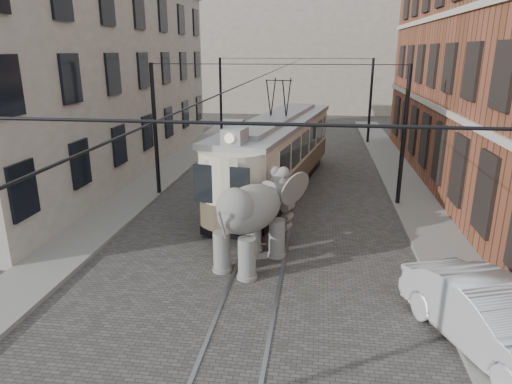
# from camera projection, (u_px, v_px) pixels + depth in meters

# --- Properties ---
(ground) EXTENTS (120.00, 120.00, 0.00)m
(ground) POSITION_uv_depth(u_px,v_px,m) (262.00, 258.00, 15.01)
(ground) COLOR #484442
(tram_rails) EXTENTS (1.54, 80.00, 0.02)m
(tram_rails) POSITION_uv_depth(u_px,v_px,m) (262.00, 257.00, 15.01)
(tram_rails) COLOR slate
(tram_rails) RESTS_ON ground
(sidewalk_right) EXTENTS (2.00, 60.00, 0.15)m
(sidewalk_right) POSITION_uv_depth(u_px,v_px,m) (454.00, 267.00, 14.20)
(sidewalk_right) COLOR slate
(sidewalk_right) RESTS_ON ground
(sidewalk_left) EXTENTS (2.00, 60.00, 0.15)m
(sidewalk_left) POSITION_uv_depth(u_px,v_px,m) (76.00, 244.00, 15.84)
(sidewalk_left) COLOR slate
(sidewalk_left) RESTS_ON ground
(stucco_building) EXTENTS (7.00, 24.00, 10.00)m
(stucco_building) POSITION_uv_depth(u_px,v_px,m) (82.00, 80.00, 24.43)
(stucco_building) COLOR gray
(stucco_building) RESTS_ON ground
(distant_block) EXTENTS (28.00, 10.00, 14.00)m
(distant_block) POSITION_uv_depth(u_px,v_px,m) (307.00, 45.00, 50.77)
(distant_block) COLOR gray
(distant_block) RESTS_ON ground
(catenary) EXTENTS (11.00, 30.20, 6.00)m
(catenary) POSITION_uv_depth(u_px,v_px,m) (273.00, 139.00, 18.88)
(catenary) COLOR black
(catenary) RESTS_ON ground
(tram) EXTENTS (4.93, 13.49, 5.25)m
(tram) POSITION_uv_depth(u_px,v_px,m) (278.00, 136.00, 21.53)
(tram) COLOR beige
(tram) RESTS_ON ground
(elephant) EXTENTS (4.22, 5.28, 2.84)m
(elephant) POSITION_uv_depth(u_px,v_px,m) (250.00, 221.00, 14.21)
(elephant) COLOR slate
(elephant) RESTS_ON ground
(parked_car) EXTENTS (3.41, 5.09, 1.58)m
(parked_car) POSITION_uv_depth(u_px,v_px,m) (491.00, 319.00, 10.18)
(parked_car) COLOR #AEADB2
(parked_car) RESTS_ON ground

